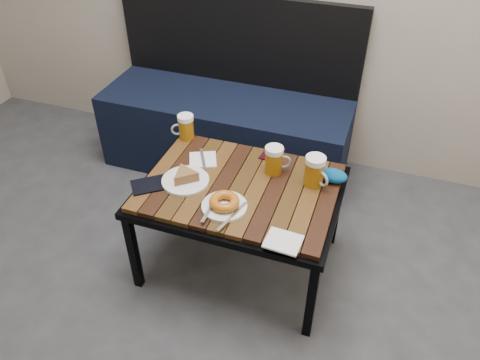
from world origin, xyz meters
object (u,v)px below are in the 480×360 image
(cafe_table, at_px, (240,193))
(beer_mug_right, at_px, (315,171))
(bench, at_px, (227,124))
(knit_pouch, at_px, (333,176))
(plate_pie, at_px, (185,178))
(passport_navy, at_px, (149,185))
(passport_burgundy, at_px, (272,154))
(beer_mug_left, at_px, (186,127))
(beer_mug_centre, at_px, (274,160))
(plate_bagel, at_px, (224,204))

(cafe_table, relative_size, beer_mug_right, 6.19)
(bench, distance_m, knit_pouch, 0.94)
(plate_pie, bearing_deg, passport_navy, -151.70)
(bench, distance_m, plate_pie, 0.84)
(cafe_table, relative_size, passport_burgundy, 7.14)
(bench, height_order, knit_pouch, bench)
(beer_mug_left, relative_size, knit_pouch, 0.98)
(passport_navy, bearing_deg, knit_pouch, 74.14)
(beer_mug_left, bearing_deg, beer_mug_centre, 138.34)
(beer_mug_left, bearing_deg, bench, -119.92)
(plate_pie, bearing_deg, beer_mug_right, 17.73)
(beer_mug_right, xyz_separation_m, passport_burgundy, (-0.22, 0.15, -0.07))
(bench, xyz_separation_m, passport_navy, (-0.02, -0.87, 0.20))
(cafe_table, relative_size, knit_pouch, 6.81)
(bench, relative_size, beer_mug_right, 10.32)
(knit_pouch, bearing_deg, plate_bagel, -140.11)
(bench, relative_size, knit_pouch, 11.35)
(passport_burgundy, bearing_deg, knit_pouch, -12.48)
(beer_mug_left, bearing_deg, knit_pouch, 145.01)
(beer_mug_left, distance_m, knit_pouch, 0.73)
(beer_mug_left, distance_m, passport_navy, 0.39)
(bench, bearing_deg, plate_pie, -81.94)
(beer_mug_left, relative_size, passport_navy, 0.85)
(plate_pie, xyz_separation_m, plate_bagel, (0.21, -0.10, -0.00))
(beer_mug_centre, distance_m, passport_burgundy, 0.14)
(beer_mug_left, relative_size, passport_burgundy, 1.03)
(plate_bagel, relative_size, knit_pouch, 1.92)
(passport_navy, xyz_separation_m, passport_burgundy, (0.42, 0.39, -0.00))
(bench, xyz_separation_m, beer_mug_right, (0.63, -0.63, 0.27))
(passport_navy, bearing_deg, bench, 141.04)
(passport_burgundy, bearing_deg, beer_mug_left, -173.38)
(bench, xyz_separation_m, passport_burgundy, (0.40, -0.48, 0.20))
(plate_pie, bearing_deg, plate_bagel, -24.79)
(plate_bagel, xyz_separation_m, passport_burgundy, (0.08, 0.41, -0.02))
(beer_mug_left, xyz_separation_m, knit_pouch, (0.72, -0.10, -0.03))
(plate_bagel, bearing_deg, beer_mug_left, 130.33)
(beer_mug_right, relative_size, knit_pouch, 1.10)
(beer_mug_right, bearing_deg, plate_bagel, -103.68)
(bench, distance_m, cafe_table, 0.83)
(beer_mug_right, relative_size, passport_burgundy, 1.15)
(beer_mug_left, bearing_deg, plate_pie, 86.52)
(cafe_table, bearing_deg, beer_mug_right, 20.76)
(bench, relative_size, plate_bagel, 5.91)
(beer_mug_centre, height_order, knit_pouch, beer_mug_centre)
(beer_mug_centre, bearing_deg, knit_pouch, -16.16)
(knit_pouch, bearing_deg, cafe_table, -156.22)
(cafe_table, distance_m, beer_mug_left, 0.46)
(beer_mug_centre, distance_m, plate_bagel, 0.32)
(cafe_table, height_order, passport_burgundy, passport_burgundy)
(bench, relative_size, beer_mug_left, 11.55)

